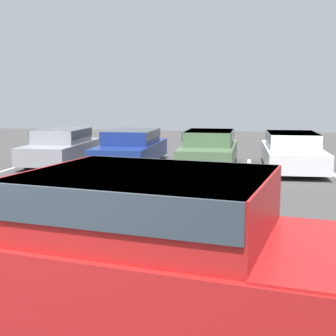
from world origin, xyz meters
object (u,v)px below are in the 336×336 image
object	(u,v)px
parked_sedan_a	(62,146)
parked_sedan_c	(209,148)
parked_sedan_b	(131,147)
parked_sedan_d	(292,150)
pickup_truck	(181,269)

from	to	relation	value
parked_sedan_a	parked_sedan_c	distance (m)	5.40
parked_sedan_b	parked_sedan_c	size ratio (longest dim) A/B	1.06
parked_sedan_d	parked_sedan_a	bearing A→B (deg)	-90.68
parked_sedan_a	parked_sedan_c	size ratio (longest dim) A/B	0.99
parked_sedan_d	parked_sedan_b	bearing A→B (deg)	-91.30
parked_sedan_a	parked_sedan_c	world-z (taller)	parked_sedan_a
parked_sedan_b	pickup_truck	bearing A→B (deg)	16.67
parked_sedan_a	parked_sedan_b	xyz separation A→B (m)	(2.60, 0.10, 0.00)
parked_sedan_b	parked_sedan_d	xyz separation A→B (m)	(5.62, 0.02, -0.02)
pickup_truck	parked_sedan_a	world-z (taller)	pickup_truck
pickup_truck	parked_sedan_d	world-z (taller)	pickup_truck
pickup_truck	parked_sedan_c	xyz separation A→B (m)	(-0.80, 12.23, -0.21)
parked_sedan_a	parked_sedan_c	bearing A→B (deg)	91.21
parked_sedan_a	parked_sedan_d	bearing A→B (deg)	89.95
parked_sedan_a	parked_sedan_d	distance (m)	8.22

